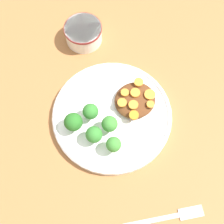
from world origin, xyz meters
TOP-DOWN VIEW (x-y plane):
  - ground_plane at (0.00, 0.00)m, footprint 4.00×4.00m
  - plate at (0.00, 0.00)m, footprint 0.29×0.29m
  - dip_bowl at (-0.23, 0.09)m, footprint 0.10×0.10m
  - stew_mound at (0.01, 0.06)m, footprint 0.09×0.10m
  - broccoli_floret_0 at (0.02, -0.03)m, footprint 0.04×0.04m
  - broccoli_floret_1 at (0.07, -0.05)m, footprint 0.03×0.03m
  - broccoli_floret_2 at (-0.03, -0.09)m, footprint 0.04×0.04m
  - broccoli_floret_3 at (-0.03, -0.04)m, footprint 0.04×0.04m
  - broccoli_floret_4 at (0.02, -0.07)m, footprint 0.04×0.04m
  - carrot_slice_0 at (0.02, 0.10)m, footprint 0.03×0.03m
  - carrot_slice_1 at (-0.02, 0.05)m, footprint 0.02×0.02m
  - carrot_slice_2 at (-0.02, 0.10)m, footprint 0.02×0.02m
  - carrot_slice_3 at (0.02, 0.05)m, footprint 0.02×0.02m
  - carrot_slice_4 at (0.04, 0.08)m, footprint 0.02×0.02m
  - carrot_slice_5 at (-0.00, 0.03)m, footprint 0.02×0.02m
  - carrot_slice_6 at (0.00, 0.07)m, footprint 0.02×0.02m
  - carrot_slice_7 at (0.04, 0.03)m, footprint 0.02×0.02m
  - fork at (0.26, -0.05)m, footprint 0.10×0.16m

SIDE VIEW (x-z plane):
  - ground_plane at x=0.00m, z-range 0.00..0.00m
  - fork at x=0.26m, z-range 0.00..0.01m
  - plate at x=0.00m, z-range 0.00..0.02m
  - dip_bowl at x=-0.23m, z-range 0.00..0.05m
  - stew_mound at x=0.01m, z-range 0.02..0.04m
  - carrot_slice_0 at x=0.02m, z-range 0.04..0.05m
  - carrot_slice_4 at x=0.04m, z-range 0.04..0.05m
  - carrot_slice_7 at x=0.04m, z-range 0.04..0.05m
  - carrot_slice_1 at x=-0.02m, z-range 0.04..0.05m
  - carrot_slice_3 at x=0.02m, z-range 0.04..0.05m
  - carrot_slice_5 at x=0.00m, z-range 0.04..0.05m
  - carrot_slice_2 at x=-0.02m, z-range 0.04..0.05m
  - carrot_slice_6 at x=0.00m, z-range 0.04..0.05m
  - broccoli_floret_4 at x=0.02m, z-range 0.02..0.07m
  - broccoli_floret_0 at x=0.02m, z-range 0.02..0.07m
  - broccoli_floret_1 at x=0.07m, z-range 0.02..0.07m
  - broccoli_floret_3 at x=-0.03m, z-range 0.02..0.08m
  - broccoli_floret_2 at x=-0.03m, z-range 0.02..0.08m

